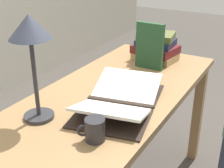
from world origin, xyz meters
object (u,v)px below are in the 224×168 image
book_stack_tall (155,47)px  coffee_mug (94,130)px  reading_lamp (30,37)px  open_book (120,100)px  book_standing_upright (150,46)px

book_stack_tall → coffee_mug: 0.97m
reading_lamp → open_book: bearing=-41.5°
book_stack_tall → reading_lamp: (-0.93, 0.14, 0.27)m
open_book → book_stack_tall: bearing=-3.0°
open_book → reading_lamp: size_ratio=1.32×
book_standing_upright → coffee_mug: 0.82m
open_book → book_standing_upright: size_ratio=2.14×
open_book → reading_lamp: reading_lamp is taller
book_standing_upright → coffee_mug: bearing=-168.9°
book_standing_upright → coffee_mug: book_standing_upright is taller
open_book → book_stack_tall: 0.67m
book_stack_tall → reading_lamp: bearing=171.4°
book_stack_tall → book_standing_upright: 0.16m
open_book → book_stack_tall: book_stack_tall is taller
open_book → book_stack_tall: (0.66, 0.10, 0.06)m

